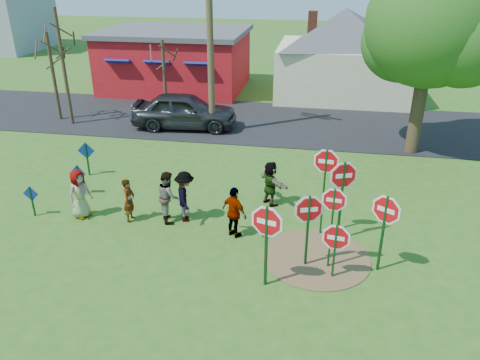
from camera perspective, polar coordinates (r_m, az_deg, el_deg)
The scene contains 27 objects.
ground at distance 15.70m, azimuth -7.34°, elevation -5.73°, with size 120.00×120.00×0.00m, color #285D1A.
road at distance 25.94m, azimuth -0.04°, elevation 7.27°, with size 120.00×7.50×0.04m, color black.
dirt_patch at distance 14.26m, azimuth 9.27°, elevation -9.29°, with size 3.20×3.20×0.03m, color brown.
red_building at distance 32.87m, azimuth -7.81°, elevation 14.40°, with size 9.40×7.69×3.90m.
cream_house at distance 31.25m, azimuth 12.48°, elevation 15.28°, with size 9.40×9.40×6.50m.
stop_sign_a at distance 12.11m, azimuth 3.26°, elevation -5.97°, with size 1.15×0.33×2.56m.
stop_sign_b at distance 14.43m, azimuth 10.37°, elevation 1.16°, with size 1.03×0.13×3.05m.
stop_sign_c at distance 12.99m, azimuth 11.29°, elevation -3.61°, with size 0.92×0.13×2.63m.
stop_sign_d at distance 14.34m, azimuth 12.44°, elevation -0.24°, with size 1.10×0.42×2.79m.
stop_sign_e at distance 12.94m, azimuth 11.58°, elevation -7.28°, with size 1.03×0.16×1.80m.
stop_sign_f at distance 13.26m, azimuth 17.30°, elevation -4.15°, with size 0.96×0.60×2.50m.
stop_sign_g at distance 13.08m, azimuth 8.35°, elevation -4.31°, with size 1.07×0.37×2.39m.
blue_diamond_b at distance 17.42m, azimuth -24.08°, elevation -1.98°, with size 0.56×0.05×1.13m.
blue_diamond_c at distance 18.37m, azimuth -19.09°, elevation 0.40°, with size 0.65×0.09×1.20m.
blue_diamond_d at distance 19.89m, azimuth -18.18°, elevation 2.91°, with size 0.71×0.08×1.43m.
person_a at distance 16.70m, azimuth -18.97°, elevation -1.61°, with size 0.85×0.55×1.73m, color #394184.
person_b at distance 16.06m, azimuth -13.37°, elevation -2.39°, with size 0.55×0.36×1.52m, color #20715F.
person_c at distance 15.78m, azimuth -8.75°, elevation -1.96°, with size 0.86×0.67×1.77m, color brown.
person_d at distance 15.68m, azimuth -6.72°, elevation -2.02°, with size 1.14×0.66×1.77m, color #35363B.
person_e at distance 14.67m, azimuth -0.69°, elevation -3.99°, with size 1.01×0.42×1.72m, color #472A55.
person_f at distance 16.67m, azimuth 3.75°, elevation -0.40°, with size 1.53×0.49×1.65m, color #21502D.
suv at distance 24.65m, azimuth -6.78°, elevation 8.40°, with size 2.16×5.37×1.83m, color #313036.
utility_pole at distance 22.88m, azimuth -3.71°, elevation 18.39°, with size 2.31×1.13×10.10m.
leafy_tree at distance 21.73m, azimuth 22.62°, elevation 16.59°, with size 5.94×5.42×8.44m.
bare_tree_west at distance 27.28m, azimuth -21.99°, elevation 12.96°, with size 1.80×1.80×4.70m.
bare_tree_east at distance 27.24m, azimuth -9.28°, elevation 13.53°, with size 1.80×1.80×4.08m.
bare_tree_mid at distance 26.12m, azimuth -20.97°, elevation 14.50°, with size 1.80×1.80×5.98m.
Camera 1 is at (4.26, -12.80, 8.02)m, focal length 35.00 mm.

